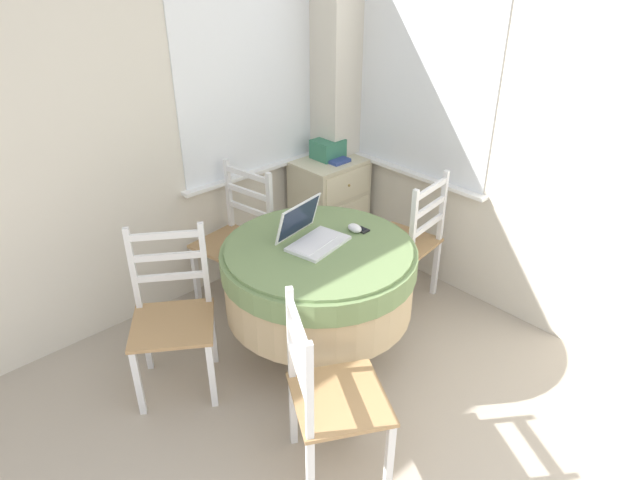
{
  "coord_description": "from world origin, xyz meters",
  "views": [
    {
      "loc": [
        -0.85,
        -0.03,
        2.31
      ],
      "look_at": [
        1.17,
        2.13,
        0.68
      ],
      "focal_mm": 32.0,
      "sensor_mm": 36.0,
      "label": 1
    }
  ],
  "objects_px": {
    "computer_mouse": "(355,228)",
    "book_on_cabinet": "(332,158)",
    "laptop": "(311,235)",
    "dining_chair_near_back_window": "(237,240)",
    "cell_phone": "(360,229)",
    "dining_chair_camera_near": "(330,398)",
    "dining_chair_near_right_window": "(407,243)",
    "corner_cabinet": "(329,207)",
    "round_dining_table": "(319,274)",
    "dining_chair_left_flank": "(173,317)",
    "storage_box": "(328,149)"
  },
  "relations": [
    {
      "from": "dining_chair_near_back_window",
      "to": "dining_chair_near_right_window",
      "type": "distance_m",
      "value": 1.15
    },
    {
      "from": "cell_phone",
      "to": "dining_chair_camera_near",
      "type": "relative_size",
      "value": 0.12
    },
    {
      "from": "computer_mouse",
      "to": "dining_chair_left_flank",
      "type": "distance_m",
      "value": 1.13
    },
    {
      "from": "dining_chair_near_back_window",
      "to": "dining_chair_left_flank",
      "type": "relative_size",
      "value": 1.0
    },
    {
      "from": "dining_chair_camera_near",
      "to": "book_on_cabinet",
      "type": "bearing_deg",
      "value": 45.72
    },
    {
      "from": "round_dining_table",
      "to": "dining_chair_near_back_window",
      "type": "relative_size",
      "value": 1.17
    },
    {
      "from": "laptop",
      "to": "dining_chair_near_back_window",
      "type": "distance_m",
      "value": 0.86
    },
    {
      "from": "laptop",
      "to": "dining_chair_left_flank",
      "type": "bearing_deg",
      "value": 157.33
    },
    {
      "from": "laptop",
      "to": "computer_mouse",
      "type": "height_order",
      "value": "laptop"
    },
    {
      "from": "dining_chair_left_flank",
      "to": "corner_cabinet",
      "type": "bearing_deg",
      "value": 16.96
    },
    {
      "from": "cell_phone",
      "to": "storage_box",
      "type": "bearing_deg",
      "value": 55.72
    },
    {
      "from": "laptop",
      "to": "dining_chair_near_right_window",
      "type": "distance_m",
      "value": 0.91
    },
    {
      "from": "computer_mouse",
      "to": "corner_cabinet",
      "type": "xyz_separation_m",
      "value": [
        0.66,
        0.9,
        -0.39
      ]
    },
    {
      "from": "dining_chair_near_back_window",
      "to": "dining_chair_near_right_window",
      "type": "relative_size",
      "value": 1.0
    },
    {
      "from": "laptop",
      "to": "dining_chair_camera_near",
      "type": "height_order",
      "value": "laptop"
    },
    {
      "from": "computer_mouse",
      "to": "dining_chair_camera_near",
      "type": "xyz_separation_m",
      "value": [
        -0.81,
        -0.63,
        -0.33
      ]
    },
    {
      "from": "book_on_cabinet",
      "to": "round_dining_table",
      "type": "bearing_deg",
      "value": -137.42
    },
    {
      "from": "cell_phone",
      "to": "dining_chair_near_back_window",
      "type": "xyz_separation_m",
      "value": [
        -0.28,
        0.86,
        -0.31
      ]
    },
    {
      "from": "laptop",
      "to": "corner_cabinet",
      "type": "distance_m",
      "value": 1.31
    },
    {
      "from": "corner_cabinet",
      "to": "dining_chair_camera_near",
      "type": "bearing_deg",
      "value": -133.79
    },
    {
      "from": "round_dining_table",
      "to": "cell_phone",
      "type": "relative_size",
      "value": 9.51
    },
    {
      "from": "dining_chair_camera_near",
      "to": "storage_box",
      "type": "xyz_separation_m",
      "value": [
        1.48,
        1.57,
        0.4
      ]
    },
    {
      "from": "laptop",
      "to": "computer_mouse",
      "type": "distance_m",
      "value": 0.28
    },
    {
      "from": "laptop",
      "to": "computer_mouse",
      "type": "bearing_deg",
      "value": -15.97
    },
    {
      "from": "cell_phone",
      "to": "computer_mouse",
      "type": "bearing_deg",
      "value": 178.1
    },
    {
      "from": "storage_box",
      "to": "cell_phone",
      "type": "bearing_deg",
      "value": -124.28
    },
    {
      "from": "computer_mouse",
      "to": "book_on_cabinet",
      "type": "relative_size",
      "value": 0.38
    },
    {
      "from": "dining_chair_camera_near",
      "to": "dining_chair_near_right_window",
      "type": "bearing_deg",
      "value": 26.3
    },
    {
      "from": "computer_mouse",
      "to": "dining_chair_left_flank",
      "type": "relative_size",
      "value": 0.1
    },
    {
      "from": "round_dining_table",
      "to": "dining_chair_camera_near",
      "type": "height_order",
      "value": "dining_chair_camera_near"
    },
    {
      "from": "computer_mouse",
      "to": "book_on_cabinet",
      "type": "xyz_separation_m",
      "value": [
        0.67,
        0.88,
        0.01
      ]
    },
    {
      "from": "dining_chair_left_flank",
      "to": "storage_box",
      "type": "bearing_deg",
      "value": 17.94
    },
    {
      "from": "round_dining_table",
      "to": "dining_chair_near_right_window",
      "type": "xyz_separation_m",
      "value": [
        0.84,
        0.03,
        -0.13
      ]
    },
    {
      "from": "round_dining_table",
      "to": "book_on_cabinet",
      "type": "relative_size",
      "value": 4.44
    },
    {
      "from": "dining_chair_near_right_window",
      "to": "storage_box",
      "type": "height_order",
      "value": "dining_chair_near_right_window"
    },
    {
      "from": "storage_box",
      "to": "book_on_cabinet",
      "type": "relative_size",
      "value": 0.86
    },
    {
      "from": "laptop",
      "to": "cell_phone",
      "type": "xyz_separation_m",
      "value": [
        0.31,
        -0.08,
        -0.04
      ]
    },
    {
      "from": "computer_mouse",
      "to": "cell_phone",
      "type": "relative_size",
      "value": 0.81
    },
    {
      "from": "round_dining_table",
      "to": "storage_box",
      "type": "xyz_separation_m",
      "value": [
        0.95,
        0.92,
        0.27
      ]
    },
    {
      "from": "laptop",
      "to": "computer_mouse",
      "type": "xyz_separation_m",
      "value": [
        0.27,
        -0.08,
        -0.03
      ]
    },
    {
      "from": "cell_phone",
      "to": "laptop",
      "type": "bearing_deg",
      "value": 165.8
    },
    {
      "from": "dining_chair_camera_near",
      "to": "book_on_cabinet",
      "type": "xyz_separation_m",
      "value": [
        1.48,
        1.51,
        0.34
      ]
    },
    {
      "from": "round_dining_table",
      "to": "computer_mouse",
      "type": "height_order",
      "value": "computer_mouse"
    },
    {
      "from": "dining_chair_left_flank",
      "to": "dining_chair_near_back_window",
      "type": "bearing_deg",
      "value": 31.63
    },
    {
      "from": "round_dining_table",
      "to": "dining_chair_near_right_window",
      "type": "relative_size",
      "value": 1.17
    },
    {
      "from": "computer_mouse",
      "to": "dining_chair_near_right_window",
      "type": "height_order",
      "value": "dining_chair_near_right_window"
    },
    {
      "from": "storage_box",
      "to": "dining_chair_near_back_window",
      "type": "bearing_deg",
      "value": -175.42
    },
    {
      "from": "corner_cabinet",
      "to": "round_dining_table",
      "type": "bearing_deg",
      "value": -136.6
    },
    {
      "from": "computer_mouse",
      "to": "storage_box",
      "type": "height_order",
      "value": "storage_box"
    },
    {
      "from": "computer_mouse",
      "to": "corner_cabinet",
      "type": "relative_size",
      "value": 0.12
    }
  ]
}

